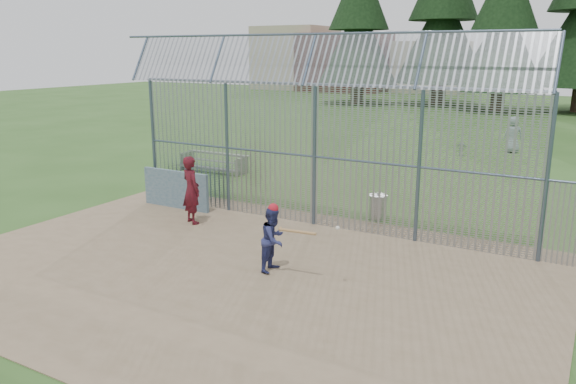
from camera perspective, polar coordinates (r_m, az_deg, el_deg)
The scene contains 12 objects.
ground at distance 13.44m, azimuth -4.24°, elevation -7.21°, with size 120.00×120.00×0.00m, color #2D511E.
dirt_infield at distance 13.05m, azimuth -5.47°, elevation -7.85°, with size 14.00×10.00×0.02m, color #756047.
dugout_wall at distance 18.14m, azimuth -11.31°, elevation 0.27°, with size 2.50×0.12×1.20m, color #38566B.
batter at distance 12.69m, azimuth -1.49°, elevation -4.82°, with size 0.72×0.56×1.48m, color navy.
onlooker at distance 16.36m, azimuth -9.80°, elevation 0.21°, with size 0.72×0.47×1.97m, color maroon.
bg_kid_standing at distance 29.83m, azimuth 21.91°, elevation 5.44°, with size 0.88×0.57×1.80m, color gray.
bg_kid_seated at distance 28.01m, azimuth 17.22°, elevation 4.30°, with size 0.47×0.20×0.80m, color slate.
batting_gear at distance 12.36m, azimuth -0.74°, elevation -2.31°, with size 1.84×0.38×0.54m.
trash_can at distance 16.90m, azimuth 9.13°, elevation -1.49°, with size 0.56×0.56×0.82m.
bleacher at distance 23.57m, azimuth -7.57°, elevation 3.07°, with size 3.00×0.95×0.72m.
backstop_fence at distance 14.96m, azimuth 8.79°, elevation 4.27°, with size 20.09×0.81×5.30m.
distant_buildings at distance 73.37m, azimuth 5.39°, elevation 13.07°, with size 26.50×10.50×8.00m.
Camera 1 is at (7.01, -10.37, 4.88)m, focal length 35.00 mm.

